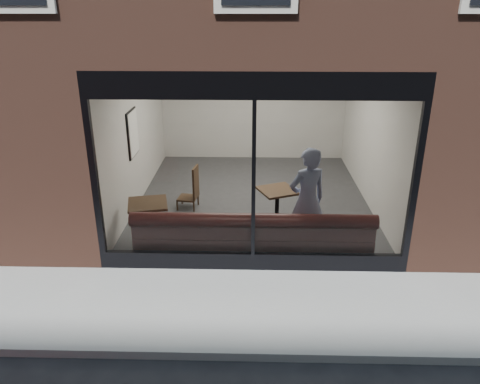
{
  "coord_description": "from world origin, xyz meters",
  "views": [
    {
      "loc": [
        -0.03,
        -4.63,
        4.09
      ],
      "look_at": [
        -0.22,
        2.4,
        1.23
      ],
      "focal_mm": 35.0,
      "sensor_mm": 36.0,
      "label": 1
    }
  ],
  "objects_px": {
    "person": "(307,200)",
    "cafe_chair_left": "(188,198)",
    "banquette": "(253,245)",
    "cafe_table_left": "(148,204)",
    "cafe_table_right": "(277,191)"
  },
  "relations": [
    {
      "from": "cafe_table_right",
      "to": "cafe_chair_left",
      "type": "xyz_separation_m",
      "value": [
        -1.85,
        0.77,
        -0.5
      ]
    },
    {
      "from": "person",
      "to": "cafe_chair_left",
      "type": "distance_m",
      "value": 2.96
    },
    {
      "from": "person",
      "to": "banquette",
      "type": "bearing_deg",
      "value": -4.0
    },
    {
      "from": "cafe_table_left",
      "to": "cafe_table_right",
      "type": "bearing_deg",
      "value": 16.46
    },
    {
      "from": "cafe_table_left",
      "to": "cafe_chair_left",
      "type": "distance_m",
      "value": 1.63
    },
    {
      "from": "banquette",
      "to": "cafe_table_left",
      "type": "distance_m",
      "value": 2.04
    },
    {
      "from": "banquette",
      "to": "cafe_chair_left",
      "type": "height_order",
      "value": "banquette"
    },
    {
      "from": "cafe_chair_left",
      "to": "banquette",
      "type": "bearing_deg",
      "value": 132.74
    },
    {
      "from": "banquette",
      "to": "cafe_table_right",
      "type": "xyz_separation_m",
      "value": [
        0.47,
        1.25,
        0.52
      ]
    },
    {
      "from": "banquette",
      "to": "person",
      "type": "height_order",
      "value": "person"
    },
    {
      "from": "banquette",
      "to": "cafe_chair_left",
      "type": "relative_size",
      "value": 10.4
    },
    {
      "from": "person",
      "to": "cafe_chair_left",
      "type": "height_order",
      "value": "person"
    },
    {
      "from": "cafe_table_left",
      "to": "cafe_chair_left",
      "type": "height_order",
      "value": "cafe_table_left"
    },
    {
      "from": "cafe_table_left",
      "to": "person",
      "type": "bearing_deg",
      "value": -4.91
    },
    {
      "from": "banquette",
      "to": "cafe_table_left",
      "type": "bearing_deg",
      "value": 163.79
    }
  ]
}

